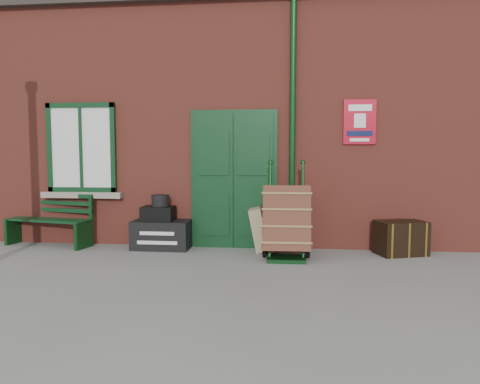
# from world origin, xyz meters

# --- Properties ---
(ground) EXTENTS (80.00, 80.00, 0.00)m
(ground) POSITION_xyz_m (0.00, 0.00, 0.00)
(ground) COLOR gray
(ground) RESTS_ON ground
(station_building) EXTENTS (10.30, 4.30, 4.36)m
(station_building) POSITION_xyz_m (-0.00, 3.49, 2.16)
(station_building) COLOR #963E30
(station_building) RESTS_ON ground
(bench) EXTENTS (1.52, 0.73, 0.90)m
(bench) POSITION_xyz_m (-3.41, 1.32, 0.45)
(bench) COLOR black
(bench) RESTS_ON ground
(houdini_trunk) EXTENTS (0.93, 0.51, 0.46)m
(houdini_trunk) POSITION_xyz_m (-1.46, 1.23, 0.23)
(houdini_trunk) COLOR black
(houdini_trunk) RESTS_ON ground
(strongbox) EXTENTS (0.51, 0.37, 0.23)m
(strongbox) POSITION_xyz_m (-1.51, 1.23, 0.58)
(strongbox) COLOR black
(strongbox) RESTS_ON houdini_trunk
(hatbox) EXTENTS (0.28, 0.28, 0.19)m
(hatbox) POSITION_xyz_m (-1.48, 1.25, 0.79)
(hatbox) COLOR black
(hatbox) RESTS_ON strongbox
(suitcase_back) EXTENTS (0.33, 0.49, 0.71)m
(suitcase_back) POSITION_xyz_m (0.14, 1.25, 0.35)
(suitcase_back) COLOR tan
(suitcase_back) RESTS_ON ground
(suitcase_front) EXTENTS (0.31, 0.44, 0.61)m
(suitcase_front) POSITION_xyz_m (0.32, 1.25, 0.30)
(suitcase_front) COLOR tan
(suitcase_front) RESTS_ON ground
(porter_trolley) EXTENTS (0.71, 0.77, 1.43)m
(porter_trolley) POSITION_xyz_m (0.57, 0.77, 0.55)
(porter_trolley) COLOR #0C3313
(porter_trolley) RESTS_ON ground
(dark_trunk) EXTENTS (0.83, 0.67, 0.52)m
(dark_trunk) POSITION_xyz_m (2.32, 1.23, 0.26)
(dark_trunk) COLOR black
(dark_trunk) RESTS_ON ground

